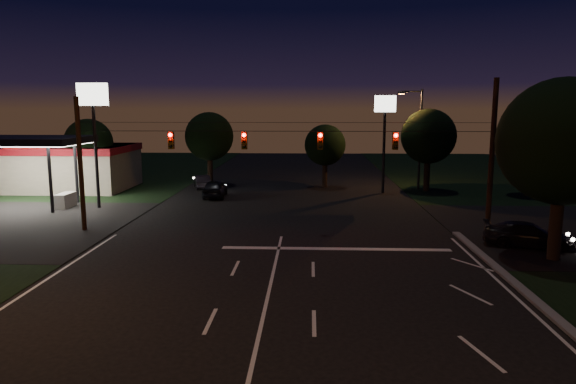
# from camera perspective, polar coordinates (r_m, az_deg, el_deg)

# --- Properties ---
(ground) EXTENTS (140.00, 140.00, 0.00)m
(ground) POSITION_cam_1_polar(r_m,az_deg,el_deg) (16.48, -3.59, -16.98)
(ground) COLOR black
(ground) RESTS_ON ground
(stop_bar) EXTENTS (12.00, 0.50, 0.01)m
(stop_bar) POSITION_cam_1_polar(r_m,az_deg,el_deg) (27.22, 5.32, -6.30)
(stop_bar) COLOR silver
(stop_bar) RESTS_ON ground
(utility_pole_right) EXTENTS (0.30, 0.30, 9.00)m
(utility_pole_right) POSITION_cam_1_polar(r_m,az_deg,el_deg) (32.29, 21.22, -4.43)
(utility_pole_right) COLOR black
(utility_pole_right) RESTS_ON ground
(utility_pole_left) EXTENTS (0.28, 0.28, 8.00)m
(utility_pole_left) POSITION_cam_1_polar(r_m,az_deg,el_deg) (33.48, -21.66, -3.99)
(utility_pole_left) COLOR black
(utility_pole_left) RESTS_ON ground
(signal_span) EXTENTS (24.00, 0.40, 1.56)m
(signal_span) POSITION_cam_1_polar(r_m,az_deg,el_deg) (29.76, -0.66, 5.82)
(signal_span) COLOR black
(signal_span) RESTS_ON ground
(gas_station) EXTENTS (14.20, 16.10, 5.25)m
(gas_station) POSITION_cam_1_polar(r_m,az_deg,el_deg) (51.07, -24.94, 2.87)
(gas_station) COLOR gray
(gas_station) RESTS_ON ground
(pole_sign_left_near) EXTENTS (2.20, 0.30, 9.10)m
(pole_sign_left_near) POSITION_cam_1_polar(r_m,az_deg,el_deg) (39.89, -20.80, 8.21)
(pole_sign_left_near) COLOR black
(pole_sign_left_near) RESTS_ON ground
(pole_sign_right) EXTENTS (1.80, 0.30, 8.40)m
(pole_sign_right) POSITION_cam_1_polar(r_m,az_deg,el_deg) (45.16, 10.70, 7.76)
(pole_sign_right) COLOR black
(pole_sign_right) RESTS_ON ground
(street_light_right_far) EXTENTS (2.20, 0.35, 9.00)m
(street_light_right_far) POSITION_cam_1_polar(r_m,az_deg,el_deg) (47.72, 14.20, 6.51)
(street_light_right_far) COLOR black
(street_light_right_far) RESTS_ON ground
(tree_right_near) EXTENTS (6.00, 6.00, 8.76)m
(tree_right_near) POSITION_cam_1_polar(r_m,az_deg,el_deg) (27.61, 28.12, 4.83)
(tree_right_near) COLOR black
(tree_right_near) RESTS_ON ground
(tree_far_a) EXTENTS (4.20, 4.20, 6.42)m
(tree_far_a) POSITION_cam_1_polar(r_m,az_deg,el_deg) (49.01, -21.19, 5.08)
(tree_far_a) COLOR black
(tree_far_a) RESTS_ON ground
(tree_far_b) EXTENTS (4.60, 4.60, 6.98)m
(tree_far_b) POSITION_cam_1_polar(r_m,az_deg,el_deg) (49.83, -8.68, 6.06)
(tree_far_b) COLOR black
(tree_far_b) RESTS_ON ground
(tree_far_c) EXTENTS (3.80, 3.80, 5.86)m
(tree_far_c) POSITION_cam_1_polar(r_m,az_deg,el_deg) (47.94, 4.16, 5.17)
(tree_far_c) COLOR black
(tree_far_c) RESTS_ON ground
(tree_far_d) EXTENTS (4.80, 4.80, 7.30)m
(tree_far_d) POSITION_cam_1_polar(r_m,az_deg,el_deg) (47.06, 15.33, 5.92)
(tree_far_d) COLOR black
(tree_far_d) RESTS_ON ground
(tree_far_e) EXTENTS (4.00, 4.00, 6.18)m
(tree_far_e) POSITION_cam_1_polar(r_m,az_deg,el_deg) (47.62, 25.28, 4.54)
(tree_far_e) COLOR black
(tree_far_e) RESTS_ON ground
(car_oncoming_a) EXTENTS (1.91, 4.37, 1.47)m
(car_oncoming_a) POSITION_cam_1_polar(r_m,az_deg,el_deg) (43.05, -8.11, 0.40)
(car_oncoming_a) COLOR black
(car_oncoming_a) RESTS_ON ground
(car_oncoming_b) EXTENTS (2.34, 3.93, 1.22)m
(car_oncoming_b) POSITION_cam_1_polar(r_m,az_deg,el_deg) (48.14, -9.52, 1.14)
(car_oncoming_b) COLOR black
(car_oncoming_b) RESTS_ON ground
(car_cross) EXTENTS (4.83, 2.93, 1.31)m
(car_cross) POSITION_cam_1_polar(r_m,az_deg,el_deg) (30.17, 25.13, -4.34)
(car_cross) COLOR black
(car_cross) RESTS_ON ground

